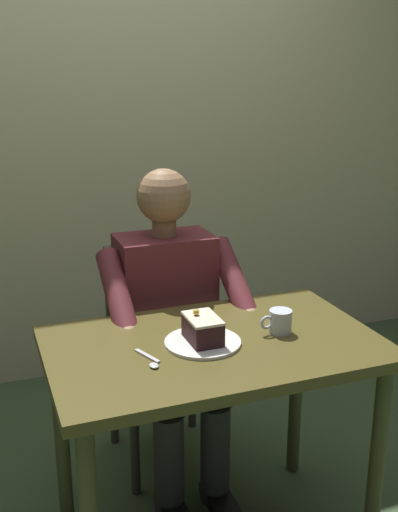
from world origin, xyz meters
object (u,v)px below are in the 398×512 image
at_px(cake_slice, 203,329).
at_px(dessert_spoon, 151,361).
at_px(dining_table, 214,372).
at_px(coffee_cup, 280,321).
at_px(seated_person, 172,326).
at_px(chair, 159,344).

bearing_deg(cake_slice, dessert_spoon, 19.18).
xyz_separation_m(dining_table, dessert_spoon, (0.22, 0.07, 0.11)).
relative_size(cake_slice, coffee_cup, 1.29).
xyz_separation_m(seated_person, dessert_spoon, (0.22, 0.49, 0.13)).
relative_size(dining_table, dessert_spoon, 7.28).
bearing_deg(chair, coffee_cup, 109.98).
distance_m(dining_table, dessert_spoon, 0.26).
bearing_deg(dining_table, dessert_spoon, 17.17).
relative_size(dining_table, chair, 1.16).
bearing_deg(dining_table, cake_slice, 7.21).
bearing_deg(seated_person, cake_slice, 84.77).
relative_size(coffee_cup, dessert_spoon, 0.76).
height_order(dining_table, chair, chair).
relative_size(dining_table, coffee_cup, 9.57).
height_order(coffee_cup, dessert_spoon, coffee_cup).
height_order(chair, dessert_spoon, chair).
xyz_separation_m(seated_person, cake_slice, (0.04, 0.43, 0.17)).
relative_size(chair, coffee_cup, 8.24).
height_order(dining_table, dessert_spoon, dessert_spoon).
xyz_separation_m(dining_table, chair, (0.00, -0.60, -0.16)).
bearing_deg(dessert_spoon, cake_slice, -160.82).
height_order(cake_slice, coffee_cup, cake_slice).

